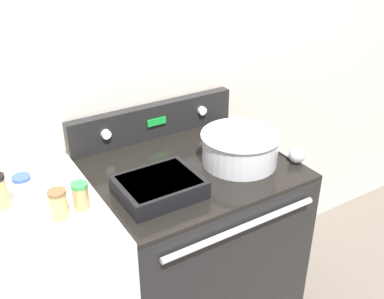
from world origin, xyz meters
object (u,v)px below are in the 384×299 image
Objects in this scene: ladle at (294,154)px; spice_jar_brown_cap at (58,204)px; casserole_dish at (159,186)px; spice_jar_green_cap at (81,196)px; mixing_bowl at (240,146)px; spice_jar_blue_cap at (23,186)px.

ladle is 2.53× the size of spice_jar_brown_cap.
spice_jar_green_cap reaches higher than casserole_dish.
spice_jar_blue_cap is at bearing 166.70° from mixing_bowl.
spice_jar_green_cap is (-0.85, 0.12, 0.03)m from ladle.
spice_jar_brown_cap reaches higher than ladle.
spice_jar_green_cap is at bearing 169.03° from casserole_dish.
mixing_bowl is 1.11× the size of casserole_dish.
mixing_bowl reaches higher than ladle.
spice_jar_brown_cap is at bearing 173.50° from ladle.
spice_jar_green_cap is (-0.66, 0.01, -0.01)m from mixing_bowl.
casserole_dish is at bearing 173.18° from ladle.
casserole_dish is at bearing -5.97° from spice_jar_brown_cap.
ladle is at bearing -6.82° from casserole_dish.
casserole_dish is 0.28m from spice_jar_green_cap.
mixing_bowl is at bearing 5.53° from casserole_dish.
spice_jar_brown_cap is 1.27× the size of spice_jar_blue_cap.
spice_jar_brown_cap is (-0.35, 0.04, 0.03)m from casserole_dish.
spice_jar_brown_cap is at bearing -179.92° from mixing_bowl.
mixing_bowl is at bearing -1.29° from spice_jar_green_cap.
spice_jar_brown_cap is at bearing -70.06° from spice_jar_blue_cap.
mixing_bowl is 3.90× the size of spice_jar_blue_cap.
casserole_dish is 2.98× the size of spice_jar_green_cap.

